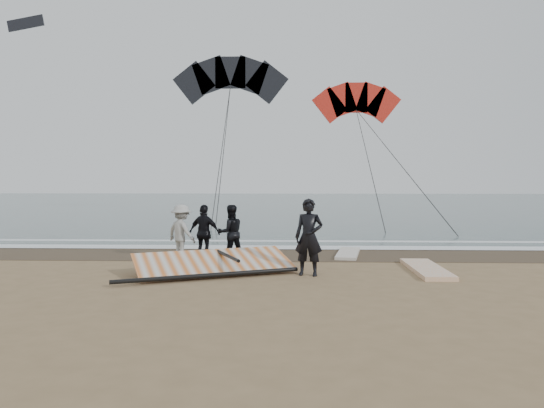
{
  "coord_description": "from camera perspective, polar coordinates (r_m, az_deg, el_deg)",
  "views": [
    {
      "loc": [
        -0.77,
        -11.33,
        2.35
      ],
      "look_at": [
        -1.25,
        3.0,
        1.6
      ],
      "focal_mm": 35.0,
      "sensor_mm": 36.0,
      "label": 1
    }
  ],
  "objects": [
    {
      "name": "board_cream",
      "position": [
        16.04,
        8.19,
        -5.29
      ],
      "size": [
        0.99,
        2.32,
        0.09
      ],
      "primitive_type": "cube",
      "rotation": [
        0.0,
        0.0,
        -0.18
      ],
      "color": "beige",
      "rests_on": "ground"
    },
    {
      "name": "kite_red",
      "position": [
        36.47,
        9.08,
        10.46
      ],
      "size": [
        6.45,
        7.88,
        17.06
      ],
      "color": "red",
      "rests_on": "ground"
    },
    {
      "name": "wet_sand",
      "position": [
        16.02,
        4.69,
        -5.43
      ],
      "size": [
        120.0,
        2.8,
        0.01
      ],
      "primitive_type": "cube",
      "color": "#4C3D2B",
      "rests_on": "ground"
    },
    {
      "name": "ground",
      "position": [
        11.6,
        5.77,
        -8.71
      ],
      "size": [
        120.0,
        120.0,
        0.0
      ],
      "primitive_type": "plane",
      "color": "#8C704C",
      "rests_on": "ground"
    },
    {
      "name": "man_main",
      "position": [
        12.57,
        3.98,
        -3.57
      ],
      "size": [
        0.75,
        0.58,
        1.83
      ],
      "primitive_type": "imported",
      "rotation": [
        0.0,
        0.0,
        -0.24
      ],
      "color": "black",
      "rests_on": "ground"
    },
    {
      "name": "foam_near",
      "position": [
        17.41,
        4.47,
        -4.68
      ],
      "size": [
        120.0,
        0.9,
        0.01
      ],
      "primitive_type": "cube",
      "color": "white",
      "rests_on": "sea"
    },
    {
      "name": "kite_dark",
      "position": [
        34.6,
        -4.5,
        12.9
      ],
      "size": [
        8.38,
        5.67,
        13.75
      ],
      "color": "black",
      "rests_on": "ground"
    },
    {
      "name": "sea",
      "position": [
        44.4,
        2.92,
        -0.02
      ],
      "size": [
        120.0,
        54.0,
        0.02
      ],
      "primitive_type": "cube",
      "color": "#233838",
      "rests_on": "ground"
    },
    {
      "name": "sail_rig",
      "position": [
        13.08,
        -6.43,
        -6.51
      ],
      "size": [
        4.03,
        3.12,
        0.5
      ],
      "color": "black",
      "rests_on": "ground"
    },
    {
      "name": "trio_cluster",
      "position": [
        14.96,
        -7.42,
        -3.05
      ],
      "size": [
        2.44,
        1.15,
        1.57
      ],
      "color": "black",
      "rests_on": "ground"
    },
    {
      "name": "foam_far",
      "position": [
        19.09,
        4.24,
        -4.0
      ],
      "size": [
        120.0,
        0.45,
        0.01
      ],
      "primitive_type": "cube",
      "color": "white",
      "rests_on": "sea"
    },
    {
      "name": "board_white",
      "position": [
        13.77,
        16.28,
        -6.73
      ],
      "size": [
        0.75,
        2.68,
        0.11
      ],
      "primitive_type": "cube",
      "rotation": [
        0.0,
        0.0,
        0.0
      ],
      "color": "silver",
      "rests_on": "ground"
    }
  ]
}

